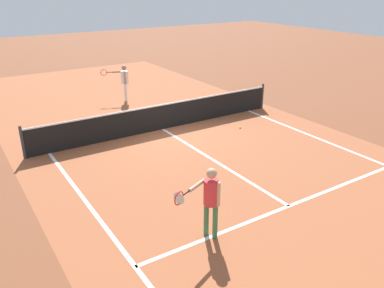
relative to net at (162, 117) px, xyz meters
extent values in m
plane|color=brown|center=(0.00, 0.00, -0.49)|extent=(60.00, 60.00, 0.00)
cube|color=#9E5433|center=(0.00, 0.00, -0.49)|extent=(10.62, 24.40, 0.00)
cube|color=white|center=(-4.11, -5.95, -0.49)|extent=(0.10, 11.89, 0.01)
cube|color=white|center=(4.11, -5.95, -0.49)|extent=(0.10, 11.89, 0.01)
cube|color=white|center=(0.00, -6.40, -0.49)|extent=(8.22, 0.10, 0.01)
cube|color=white|center=(0.00, -3.20, -0.49)|extent=(0.10, 6.40, 0.01)
cylinder|color=#33383D|center=(-4.84, 0.00, 0.04)|extent=(0.09, 0.09, 1.07)
cylinder|color=#33383D|center=(4.84, 0.00, 0.04)|extent=(0.09, 0.09, 1.07)
cube|color=black|center=(0.00, 0.00, -0.04)|extent=(9.68, 0.02, 0.91)
cube|color=white|center=(0.00, 0.00, 0.44)|extent=(9.68, 0.03, 0.05)
cylinder|color=#3F7247|center=(-2.27, -6.46, -0.09)|extent=(0.11, 0.11, 0.80)
cylinder|color=#3F7247|center=(-2.36, -6.26, -0.09)|extent=(0.11, 0.11, 0.80)
cylinder|color=red|center=(-2.31, -6.36, 0.58)|extent=(0.32, 0.32, 0.56)
sphere|color=tan|center=(-2.31, -6.36, 1.01)|extent=(0.22, 0.22, 0.22)
cylinder|color=tan|center=(-2.25, -6.51, 0.59)|extent=(0.08, 0.08, 0.54)
cylinder|color=tan|center=(-2.63, -6.31, 0.81)|extent=(0.53, 0.29, 0.08)
cylinder|color=black|center=(-2.98, -6.46, 0.81)|extent=(0.21, 0.11, 0.03)
torus|color=red|center=(-3.20, -6.55, 0.81)|extent=(0.27, 0.13, 0.28)
cylinder|color=silver|center=(-3.20, -6.55, 0.81)|extent=(0.10, 0.23, 0.25)
cylinder|color=white|center=(0.34, 4.06, -0.09)|extent=(0.11, 0.11, 0.80)
cylinder|color=white|center=(0.42, 4.27, -0.09)|extent=(0.11, 0.11, 0.80)
cylinder|color=white|center=(0.38, 4.16, 0.58)|extent=(0.32, 0.32, 0.56)
sphere|color=#A87A5B|center=(0.38, 4.16, 1.01)|extent=(0.22, 0.22, 0.22)
cylinder|color=#A87A5B|center=(0.32, 4.00, 0.59)|extent=(0.08, 0.08, 0.54)
cylinder|color=#A87A5B|center=(0.18, 4.41, 0.81)|extent=(0.54, 0.25, 0.08)
cylinder|color=black|center=(-0.18, 4.54, 0.81)|extent=(0.22, 0.10, 0.03)
torus|color=red|center=(-0.41, 4.62, 0.81)|extent=(0.27, 0.11, 0.28)
cylinder|color=silver|center=(-0.41, 4.62, 0.81)|extent=(0.09, 0.24, 0.25)
sphere|color=#CCE033|center=(2.47, -1.47, -0.46)|extent=(0.07, 0.07, 0.07)
camera|label=1|loc=(-6.50, -12.17, 4.63)|focal=37.17mm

